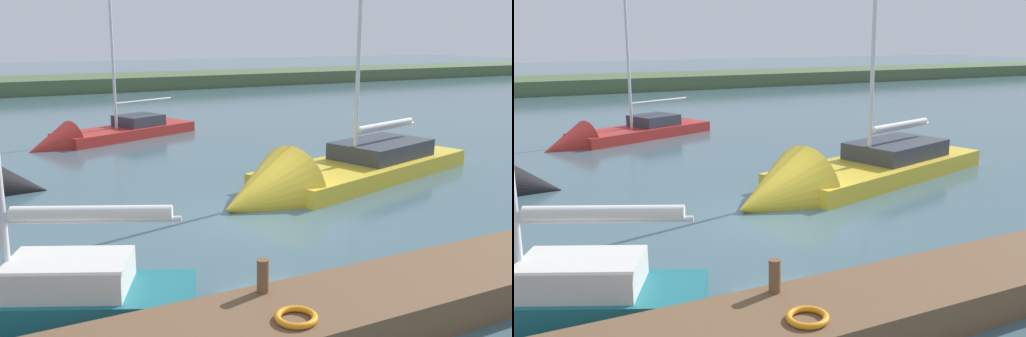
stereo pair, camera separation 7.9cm
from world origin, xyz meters
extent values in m
plane|color=#42606B|center=(0.00, 0.00, 0.00)|extent=(200.00, 200.00, 0.00)
cube|color=#4C603D|center=(0.00, -40.37, 0.00)|extent=(180.00, 8.00, 2.40)
cube|color=brown|center=(0.00, 5.99, 0.33)|extent=(20.36, 1.99, 0.65)
cylinder|color=brown|center=(3.05, 5.29, 0.94)|extent=(0.20, 0.20, 0.57)
torus|color=orange|center=(3.07, 6.38, 0.70)|extent=(0.66, 0.66, 0.10)
cube|color=#B22823|center=(0.19, -14.24, 0.00)|extent=(7.27, 4.74, 0.97)
cone|color=#B22823|center=(3.92, -12.70, 0.00)|extent=(2.75, 2.87, 2.26)
cube|color=#333842|center=(-0.53, -14.54, 0.74)|extent=(2.52, 2.42, 0.51)
cylinder|color=silver|center=(0.70, -14.03, 4.45)|extent=(0.13, 0.13, 7.93)
cylinder|color=silver|center=(-0.88, -14.68, 1.66)|extent=(3.20, 1.40, 0.11)
cone|color=black|center=(5.77, -5.95, 0.01)|extent=(2.17, 2.27, 1.80)
cube|color=gold|center=(-5.10, -2.54, 0.12)|extent=(9.13, 5.23, 0.88)
cone|color=gold|center=(-0.24, -1.12, 0.12)|extent=(3.34, 3.54, 2.92)
cube|color=#333842|center=(-6.01, -2.81, 0.85)|extent=(3.91, 3.12, 0.58)
cylinder|color=silver|center=(-6.23, -2.87, 1.58)|extent=(3.43, 1.10, 0.11)
cylinder|color=silver|center=(-6.23, -2.87, 1.70)|extent=(3.12, 1.10, 0.21)
cube|color=#1E6B75|center=(6.48, 3.13, 0.11)|extent=(5.78, 3.87, 0.86)
cube|color=silver|center=(5.85, 3.43, 0.81)|extent=(2.45, 2.12, 0.53)
cylinder|color=silver|center=(5.43, 3.63, 1.78)|extent=(2.75, 1.38, 0.11)
cylinder|color=silver|center=(5.43, 3.63, 1.90)|extent=(2.54, 1.39, 0.25)
camera|label=1|loc=(7.22, 13.15, 4.82)|focal=40.57mm
camera|label=2|loc=(7.15, 13.18, 4.82)|focal=40.57mm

